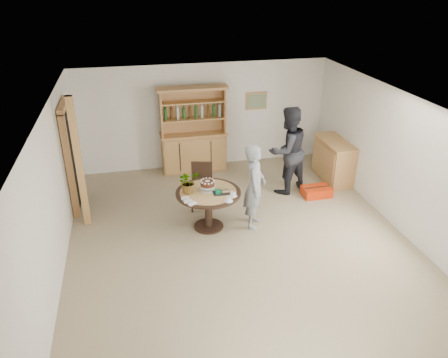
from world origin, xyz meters
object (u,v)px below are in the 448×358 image
(hutch, at_px, (194,143))
(dining_table, at_px, (208,199))
(sideboard, at_px, (334,160))
(dining_chair, at_px, (202,183))
(red_suitcase, at_px, (316,191))
(adult_person, at_px, (288,150))
(teen_boy, at_px, (255,186))

(hutch, bearing_deg, dining_table, -93.27)
(sideboard, bearing_deg, dining_chair, -169.00)
(hutch, xyz_separation_m, red_suitcase, (2.35, -1.95, -0.59))
(adult_person, bearing_deg, dining_chair, -10.87)
(dining_table, bearing_deg, teen_boy, -6.71)
(sideboard, xyz_separation_m, red_suitcase, (-0.69, -0.71, -0.37))
(dining_chair, bearing_deg, dining_table, -77.20)
(dining_table, height_order, dining_chair, dining_chair)
(dining_table, height_order, red_suitcase, dining_table)
(dining_table, relative_size, dining_chair, 1.27)
(sideboard, height_order, dining_chair, dining_chair)
(dining_chair, height_order, adult_person, adult_person)
(adult_person, distance_m, red_suitcase, 1.10)
(dining_table, xyz_separation_m, teen_boy, (0.85, -0.10, 0.21))
(dining_chair, xyz_separation_m, red_suitcase, (2.48, -0.09, -0.43))
(hutch, xyz_separation_m, adult_person, (1.77, -1.57, 0.26))
(hutch, height_order, red_suitcase, hutch)
(hutch, xyz_separation_m, sideboard, (3.04, -1.24, -0.22))
(dining_chair, bearing_deg, sideboard, 25.15)
(sideboard, xyz_separation_m, dining_table, (-3.19, -1.44, 0.13))
(hutch, height_order, teen_boy, hutch)
(dining_table, bearing_deg, red_suitcase, 16.44)
(sideboard, distance_m, teen_boy, 2.83)
(dining_table, distance_m, teen_boy, 0.88)
(hutch, bearing_deg, sideboard, -22.21)
(teen_boy, bearing_deg, dining_chair, 62.84)
(teen_boy, bearing_deg, adult_person, -20.59)
(dining_table, bearing_deg, adult_person, 30.05)
(dining_table, bearing_deg, hutch, 86.73)
(sideboard, bearing_deg, adult_person, -165.43)
(sideboard, bearing_deg, hutch, 157.79)
(dining_chair, xyz_separation_m, adult_person, (1.91, 0.29, 0.42))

